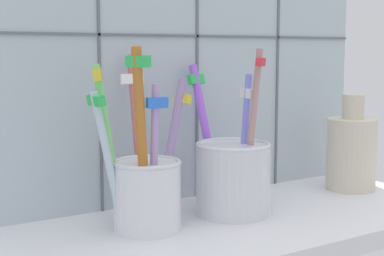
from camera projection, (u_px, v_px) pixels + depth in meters
counter_slab at (203, 235)px, 60.51cm from camera, size 64.00×22.00×2.00cm
tile_wall_back at (146, 29)px, 67.69cm from camera, size 64.00×2.20×45.00cm
toothbrush_cup_left at (145, 184)px, 58.67cm from camera, size 11.85×11.68×18.49cm
toothbrush_cup_right at (233, 174)px, 64.57cm from camera, size 8.34×12.29×18.30cm
ceramic_vase at (351, 151)px, 75.88cm from camera, size 6.38×6.38×12.44cm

